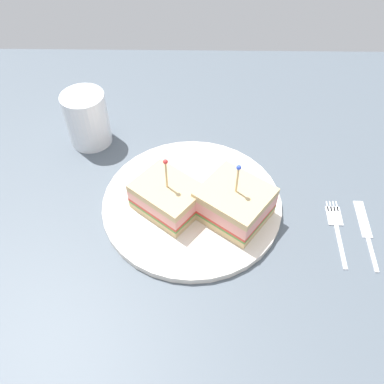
# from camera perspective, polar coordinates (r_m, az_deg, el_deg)

# --- Properties ---
(ground_plane) EXTENTS (0.94, 0.94, 0.02)m
(ground_plane) POSITION_cam_1_polar(r_m,az_deg,el_deg) (0.63, 0.00, -2.45)
(ground_plane) COLOR #4C5660
(plate) EXTENTS (0.28, 0.28, 0.01)m
(plate) POSITION_cam_1_polar(r_m,az_deg,el_deg) (0.62, 0.00, -1.55)
(plate) COLOR silver
(plate) RESTS_ON ground_plane
(sandwich_half_front) EXTENTS (0.12, 0.12, 0.10)m
(sandwich_half_front) POSITION_cam_1_polar(r_m,az_deg,el_deg) (0.59, -3.44, -0.73)
(sandwich_half_front) COLOR tan
(sandwich_half_front) RESTS_ON plate
(sandwich_half_back) EXTENTS (0.12, 0.13, 0.10)m
(sandwich_half_back) POSITION_cam_1_polar(r_m,az_deg,el_deg) (0.58, 6.03, -1.59)
(sandwich_half_back) COLOR tan
(sandwich_half_back) RESTS_ON plate
(drink_glass) EXTENTS (0.07, 0.07, 0.10)m
(drink_glass) POSITION_cam_1_polar(r_m,az_deg,el_deg) (0.73, -14.55, 9.61)
(drink_glass) COLOR gold
(drink_glass) RESTS_ON ground_plane
(fork) EXTENTS (0.13, 0.02, 0.00)m
(fork) POSITION_cam_1_polar(r_m,az_deg,el_deg) (0.64, 19.74, -4.28)
(fork) COLOR silver
(fork) RESTS_ON ground_plane
(knife) EXTENTS (0.13, 0.02, 0.00)m
(knife) POSITION_cam_1_polar(r_m,az_deg,el_deg) (0.65, 23.43, -4.91)
(knife) COLOR silver
(knife) RESTS_ON ground_plane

